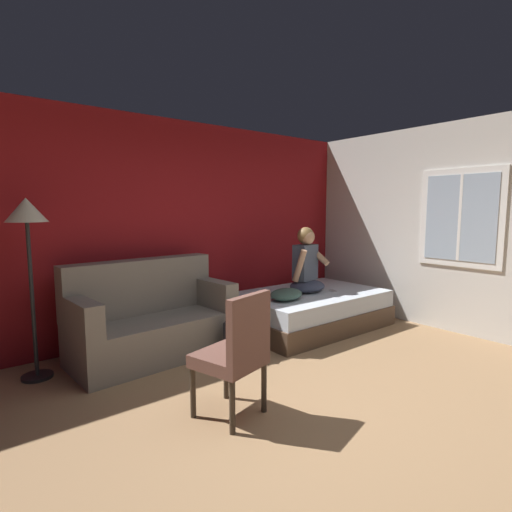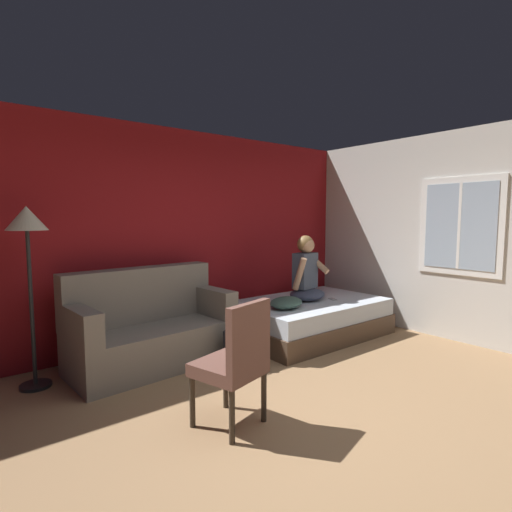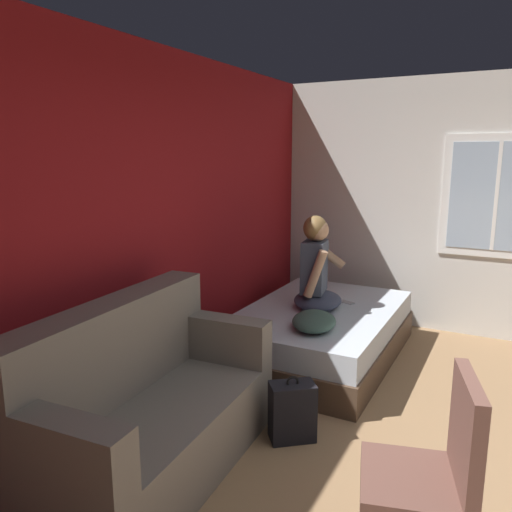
{
  "view_description": "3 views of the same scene",
  "coord_description": "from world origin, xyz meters",
  "views": [
    {
      "loc": [
        -2.22,
        -1.94,
        1.6
      ],
      "look_at": [
        0.79,
        1.84,
        1.03
      ],
      "focal_mm": 28.0,
      "sensor_mm": 36.0,
      "label": 1
    },
    {
      "loc": [
        -2.22,
        -1.94,
        1.6
      ],
      "look_at": [
        0.63,
        1.64,
        1.15
      ],
      "focal_mm": 28.0,
      "sensor_mm": 36.0,
      "label": 2
    },
    {
      "loc": [
        -2.62,
        0.21,
        1.9
      ],
      "look_at": [
        0.53,
        1.86,
        1.17
      ],
      "focal_mm": 35.0,
      "sensor_mm": 36.0,
      "label": 3
    }
  ],
  "objects": [
    {
      "name": "person_seated",
      "position": [
        1.63,
        1.8,
        0.84
      ],
      "size": [
        0.59,
        0.52,
        0.88
      ],
      "color": "#383D51",
      "rests_on": "bed"
    },
    {
      "name": "side_chair",
      "position": [
        -0.53,
        0.43,
        0.53
      ],
      "size": [
        0.57,
        0.57,
        0.98
      ],
      "color": "#382D23",
      "rests_on": "ground"
    },
    {
      "name": "backpack",
      "position": [
        0.23,
        1.43,
        0.19
      ],
      "size": [
        0.35,
        0.35,
        0.46
      ],
      "color": "black",
      "rests_on": "ground"
    },
    {
      "name": "cell_phone",
      "position": [
        1.93,
        1.59,
        0.48
      ],
      "size": [
        0.11,
        0.16,
        0.01
      ],
      "primitive_type": "cube",
      "rotation": [
        0.0,
        0.0,
        5.94
      ],
      "color": "#B7B7BC",
      "rests_on": "bed"
    },
    {
      "name": "throw_pillow",
      "position": [
        1.08,
        1.6,
        0.55
      ],
      "size": [
        0.56,
        0.48,
        0.14
      ],
      "primitive_type": "ellipsoid",
      "rotation": [
        0.0,
        0.0,
        0.27
      ],
      "color": "#385147",
      "rests_on": "bed"
    },
    {
      "name": "wall_back_accent",
      "position": [
        0.0,
        2.73,
        1.35
      ],
      "size": [
        10.9,
        0.16,
        2.7
      ],
      "primitive_type": "cube",
      "color": "maroon",
      "rests_on": "ground"
    },
    {
      "name": "couch",
      "position": [
        -0.49,
        2.08,
        0.39
      ],
      "size": [
        1.75,
        0.93,
        1.04
      ],
      "color": "slate",
      "rests_on": "ground"
    },
    {
      "name": "wall_side_with_window",
      "position": [
        3.03,
        0.01,
        1.35
      ],
      "size": [
        0.19,
        6.69,
        2.7
      ],
      "color": "silver",
      "rests_on": "ground"
    },
    {
      "name": "ground_plane",
      "position": [
        0.0,
        0.0,
        0.0
      ],
      "size": [
        40.0,
        40.0,
        0.0
      ],
      "primitive_type": "plane",
      "color": "#93704C"
    },
    {
      "name": "floor_lamp",
      "position": [
        -1.59,
        2.2,
        1.43
      ],
      "size": [
        0.36,
        0.36,
        1.7
      ],
      "color": "black",
      "rests_on": "ground"
    },
    {
      "name": "bed",
      "position": [
        1.64,
        1.76,
        0.24
      ],
      "size": [
        2.04,
        1.33,
        0.48
      ],
      "color": "#4C3828",
      "rests_on": "ground"
    }
  ]
}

